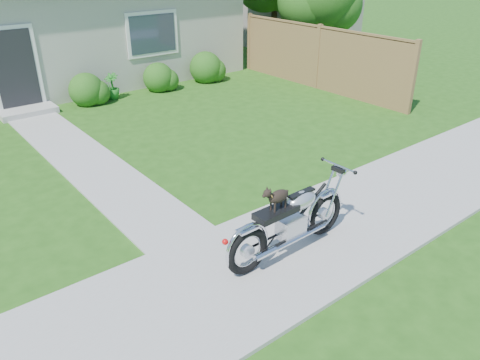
% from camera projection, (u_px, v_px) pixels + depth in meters
% --- Properties ---
extents(ground, '(80.00, 80.00, 0.00)m').
position_uv_depth(ground, '(307.00, 239.00, 7.00)').
color(ground, '#235114').
rests_on(ground, ground).
extents(sidewalk, '(24.00, 2.20, 0.04)m').
position_uv_depth(sidewalk, '(307.00, 238.00, 6.99)').
color(sidewalk, '#9E9B93').
rests_on(sidewalk, ground).
extents(walkway, '(1.20, 8.00, 0.03)m').
position_uv_depth(walkway, '(82.00, 158.00, 9.66)').
color(walkway, '#9E9B93').
rests_on(walkway, ground).
extents(house, '(12.60, 7.03, 4.50)m').
position_uv_depth(house, '(31.00, 11.00, 14.44)').
color(house, beige).
rests_on(house, ground).
extents(fence, '(0.12, 6.62, 1.90)m').
position_uv_depth(fence, '(318.00, 57.00, 14.12)').
color(fence, '#8F6340').
rests_on(fence, ground).
extents(shrub_row, '(9.88, 1.04, 1.04)m').
position_uv_depth(shrub_row, '(76.00, 92.00, 12.66)').
color(shrub_row, '#265717').
rests_on(shrub_row, ground).
extents(potted_plant_right, '(0.57, 0.57, 0.74)m').
position_uv_depth(potted_plant_right, '(112.00, 86.00, 13.29)').
color(potted_plant_right, '#1F711F').
rests_on(potted_plant_right, ground).
extents(motorcycle_with_dog, '(2.22, 0.60, 1.13)m').
position_uv_depth(motorcycle_with_dog, '(291.00, 220.00, 6.45)').
color(motorcycle_with_dog, black).
rests_on(motorcycle_with_dog, sidewalk).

